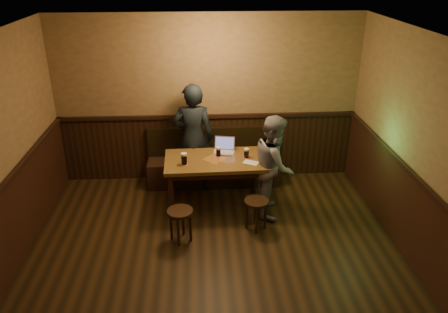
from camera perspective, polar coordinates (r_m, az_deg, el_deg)
room at (r=4.81m, az=-1.20°, el=-4.90°), size 5.04×6.04×2.84m
bench at (r=7.46m, az=-1.41°, el=-1.18°), size 2.20×0.50×0.95m
pub_table at (r=6.58m, az=-1.18°, el=-1.18°), size 1.52×0.89×0.81m
stool_left at (r=5.96m, az=-5.74°, el=-7.79°), size 0.42×0.42×0.48m
stool_right at (r=6.19m, az=4.24°, el=-6.48°), size 0.37×0.37×0.47m
pint_left at (r=6.36m, az=-5.23°, el=-0.30°), size 0.12×0.12×0.18m
pint_mid at (r=6.60m, az=-0.74°, el=0.63°), size 0.10×0.10×0.15m
pint_right at (r=6.55m, az=2.95°, el=0.44°), size 0.10×0.10×0.15m
laptop at (r=6.77m, az=0.02°, el=1.11°), size 0.36×0.31×0.22m
menu at (r=6.44m, az=3.54°, el=-0.79°), size 0.26×0.24×0.00m
person_suit at (r=7.02m, az=-4.03°, el=2.37°), size 0.68×0.47×1.82m
person_grey at (r=6.46m, az=6.56°, el=-1.16°), size 0.69×0.83×1.54m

